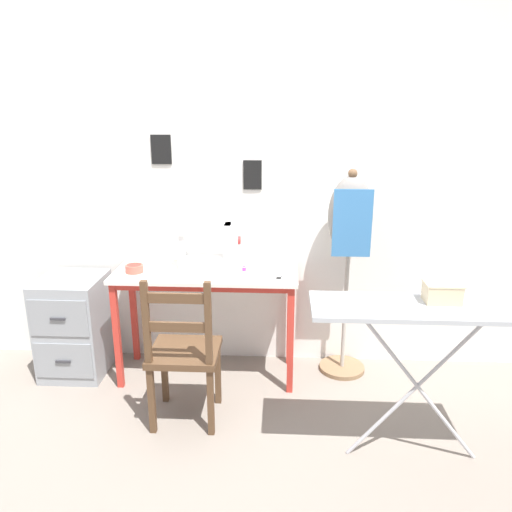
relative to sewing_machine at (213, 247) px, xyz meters
name	(u,v)px	position (x,y,z in m)	size (l,w,h in m)	color
ground_plane	(204,392)	(-0.04, -0.32, -0.91)	(14.00, 14.00, 0.00)	gray
wall_back	(210,188)	(-0.04, 0.21, 0.37)	(10.00, 0.06, 2.55)	silver
sewing_table	(206,287)	(-0.04, -0.10, -0.25)	(1.22, 0.46, 0.77)	silver
sewing_machine	(213,247)	(0.00, 0.00, 0.00)	(0.41, 0.16, 0.33)	white
fabric_bowl	(134,268)	(-0.50, -0.13, -0.12)	(0.12, 0.12, 0.05)	#B25647
scissors	(282,277)	(0.47, -0.18, -0.14)	(0.11, 0.12, 0.01)	silver
thread_spool_near_machine	(244,269)	(0.22, -0.07, -0.13)	(0.03, 0.03, 0.03)	purple
wooden_chair	(184,353)	(-0.09, -0.63, -0.47)	(0.40, 0.38, 0.93)	#513823
filing_cabinet	(75,325)	(-0.97, -0.09, -0.56)	(0.42, 0.47, 0.70)	#93999E
dress_form	(350,231)	(0.91, 0.02, 0.12)	(0.32, 0.32, 1.43)	#846647
ironing_board	(425,315)	(1.18, -0.88, -0.08)	(1.13, 0.35, 0.88)	#ADB2B7
storage_box	(442,292)	(1.27, -0.83, 0.02)	(0.18, 0.13, 0.10)	beige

